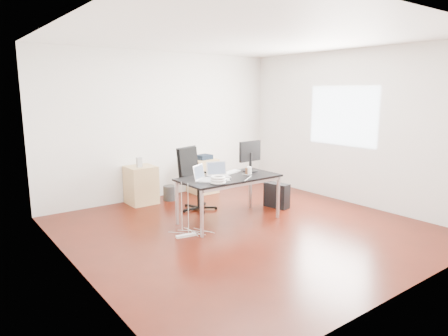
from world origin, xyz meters
TOP-DOWN VIEW (x-y plane):
  - room_shell at (0.04, 0.00)m, footprint 5.00×5.00m
  - desk at (0.00, 0.43)m, footprint 1.60×0.80m
  - office_chair at (-0.07, 1.32)m, footprint 0.60×0.62m
  - filing_cabinet_left at (-0.66, 2.23)m, footprint 0.50×0.50m
  - filing_cabinet_right at (0.71, 2.23)m, footprint 0.50×0.50m
  - pc_tower at (1.17, 0.53)m, footprint 0.28×0.48m
  - wastebasket at (-0.14, 2.10)m, footprint 0.29×0.29m
  - power_strip at (-0.92, 0.23)m, footprint 0.31×0.11m
  - laptop_left at (-0.46, 0.44)m, footprint 0.41×0.39m
  - laptop_right at (-0.14, 0.52)m, footprint 0.39×0.35m
  - monitor at (0.56, 0.57)m, footprint 0.45×0.26m
  - keyboard at (0.19, 0.64)m, footprint 0.46×0.26m
  - cup_white at (0.39, 0.39)m, footprint 0.10×0.10m
  - cup_brown at (0.37, 0.41)m, footprint 0.09×0.09m
  - cable_coil at (-0.41, 0.15)m, footprint 0.24×0.24m
  - power_adapter at (-0.19, 0.23)m, footprint 0.09×0.09m
  - speaker at (-0.71, 2.17)m, footprint 0.09×0.08m
  - navy_garment at (0.71, 2.18)m, footprint 0.34×0.29m

SIDE VIEW (x-z plane):
  - power_strip at x=-0.92m, z-range 0.00..0.04m
  - wastebasket at x=-0.14m, z-range 0.00..0.28m
  - pc_tower at x=1.17m, z-range 0.00..0.44m
  - filing_cabinet_left at x=-0.66m, z-range 0.00..0.70m
  - filing_cabinet_right at x=0.71m, z-range 0.00..0.70m
  - office_chair at x=-0.07m, z-range 0.06..1.15m
  - desk at x=0.00m, z-range 0.31..1.04m
  - keyboard at x=0.19m, z-range 0.73..0.75m
  - power_adapter at x=-0.19m, z-range 0.73..0.76m
  - navy_garment at x=0.71m, z-range 0.70..0.79m
  - cup_brown at x=0.37m, z-range 0.73..0.83m
  - cable_coil at x=-0.41m, z-range 0.73..0.84m
  - laptop_left at x=-0.46m, z-range 0.67..0.90m
  - laptop_right at x=-0.14m, z-range 0.67..0.90m
  - speaker at x=-0.71m, z-range 0.70..0.88m
  - cup_white at x=0.39m, z-range 0.73..0.85m
  - monitor at x=0.56m, z-range 0.76..1.27m
  - room_shell at x=0.04m, z-range -1.10..3.90m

